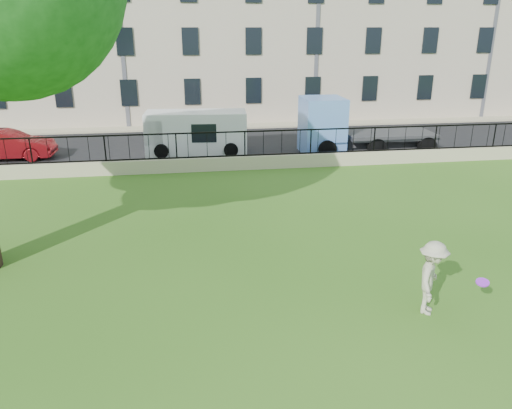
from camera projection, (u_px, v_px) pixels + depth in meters
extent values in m
plane|color=#2F5F16|center=(314.00, 310.00, 11.25)|extent=(120.00, 120.00, 0.00)
cube|color=tan|center=(245.00, 162.00, 22.32)|extent=(50.00, 0.40, 0.60)
cube|color=black|center=(245.00, 155.00, 22.21)|extent=(50.00, 0.05, 0.06)
cube|color=black|center=(245.00, 132.00, 21.85)|extent=(50.00, 0.05, 0.06)
cube|color=black|center=(234.00, 146.00, 26.79)|extent=(60.00, 9.00, 0.01)
cube|color=tan|center=(225.00, 127.00, 31.62)|extent=(60.00, 1.40, 0.12)
cube|color=#BAAE94|center=(215.00, 20.00, 34.76)|extent=(56.00, 10.00, 13.00)
imported|color=#B5B093|center=(431.00, 278.00, 10.90)|extent=(1.14, 1.27, 1.70)
cylinder|color=#9F28E4|center=(483.00, 282.00, 10.40)|extent=(0.27, 0.28, 0.12)
imported|color=maroon|center=(7.00, 145.00, 23.80)|extent=(4.31, 1.59, 1.41)
cube|color=white|center=(197.00, 132.00, 24.95)|extent=(5.09, 2.31, 2.08)
cube|color=#6190E4|center=(366.00, 125.00, 25.11)|extent=(6.63, 2.44, 2.77)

